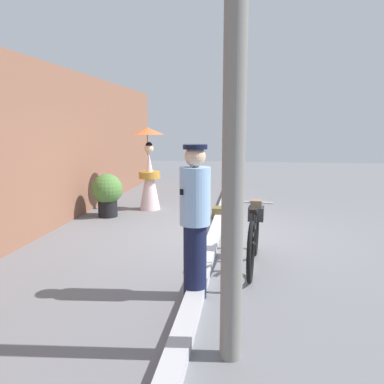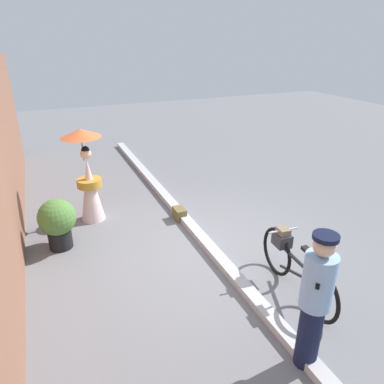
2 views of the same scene
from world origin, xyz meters
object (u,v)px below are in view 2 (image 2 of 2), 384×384
Objects in this scene: person_officer at (315,300)px; backpack_on_pavement at (180,213)px; potted_plant_by_door at (58,221)px; person_with_parasol at (88,177)px; bicycle_near_officer at (294,264)px.

person_officer reaches higher than backpack_on_pavement.
potted_plant_by_door reaches higher than backpack_on_pavement.
potted_plant_by_door is at bearing 141.26° from person_with_parasol.
person_officer is 3.98m from backpack_on_pavement.
person_with_parasol is at bearing -38.74° from potted_plant_by_door.
bicycle_near_officer reaches higher than backpack_on_pavement.
person_with_parasol is at bearing 66.53° from backpack_on_pavement.
person_with_parasol is 5.66× the size of backpack_on_pavement.
person_officer is at bearing -159.83° from person_with_parasol.
person_with_parasol reaches higher than backpack_on_pavement.
bicycle_near_officer is 0.97× the size of person_with_parasol.
person_officer is at bearing -179.47° from backpack_on_pavement.
backpack_on_pavement is (3.90, 0.04, -0.80)m from person_officer.
person_officer is at bearing -147.59° from potted_plant_by_door.
potted_plant_by_door is (2.62, 3.06, 0.07)m from bicycle_near_officer.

